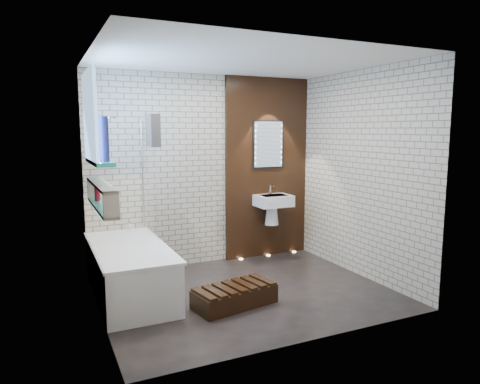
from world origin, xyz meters
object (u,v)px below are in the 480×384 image
led_mirror (268,144)px  bath_screen (149,178)px  walnut_step (235,297)px  washbasin (273,205)px  bathtub (130,271)px

led_mirror → bath_screen: bearing=-169.3°
led_mirror → walnut_step: 2.50m
washbasin → led_mirror: size_ratio=0.83×
walnut_step → washbasin: bearing=48.4°
bathtub → led_mirror: 2.68m
bathtub → washbasin: 2.32m
bathtub → washbasin: washbasin is taller
bath_screen → led_mirror: 1.89m
washbasin → bathtub: bearing=-164.0°
bathtub → bath_screen: (0.35, 0.44, 0.99)m
bathtub → bath_screen: size_ratio=1.24×
bath_screen → washbasin: bearing=5.8°
bath_screen → walnut_step: size_ratio=1.59×
bathtub → washbasin: (2.17, 0.62, 0.50)m
bath_screen → led_mirror: (1.82, 0.34, 0.37)m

